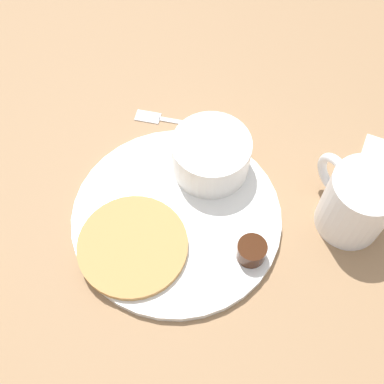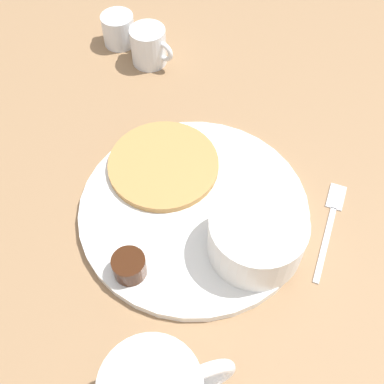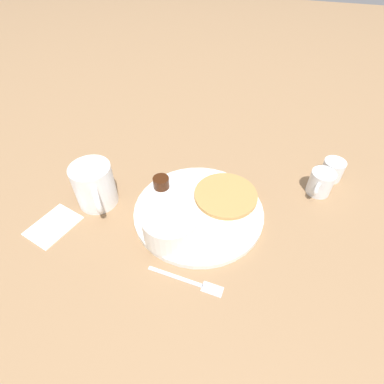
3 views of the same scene
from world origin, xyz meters
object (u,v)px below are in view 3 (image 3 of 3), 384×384
Objects in this scene: plate at (199,211)px; bowl at (170,225)px; coffee_mug at (95,186)px; creamer_pitcher_far at (332,170)px; creamer_pitcher_near at (321,182)px; fork at (195,283)px.

bowl is (0.08, -0.04, 0.04)m from plate.
coffee_mug is 0.55m from creamer_pitcher_far.
bowl is 0.98× the size of coffee_mug.
coffee_mug is at bearing -82.33° from plate.
plate is 0.29m from creamer_pitcher_near.
coffee_mug is at bearing -69.98° from creamer_pitcher_near.
bowl is at bearing -51.76° from creamer_pitcher_near.
bowl is at bearing -47.77° from creamer_pitcher_far.
creamer_pitcher_near is at bearing 110.02° from coffee_mug.
fork is at bearing 63.15° from coffee_mug.
creamer_pitcher_near is at bearing 119.77° from plate.
creamer_pitcher_near is (-0.17, 0.47, -0.02)m from coffee_mug.
plate reaches higher than fork.
plate is at bearing -60.23° from creamer_pitcher_near.
fork is (0.13, 0.26, -0.05)m from coffee_mug.
bowl is 0.12m from fork.
coffee_mug is at bearing -65.14° from creamer_pitcher_far.
creamer_pitcher_far is (-0.28, 0.31, -0.02)m from bowl.
fork is (0.16, 0.04, -0.00)m from plate.
coffee_mug is (0.03, -0.22, 0.04)m from plate.
coffee_mug is at bearing -105.10° from bowl.
bowl reaches higher than plate.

